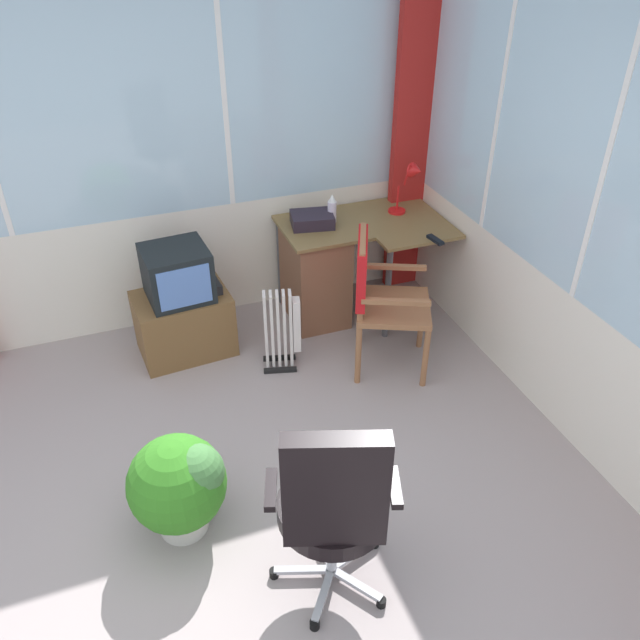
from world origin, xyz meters
name	(u,v)px	position (x,y,z in m)	size (l,w,h in m)	color
ground	(215,587)	(0.00, 0.00, -0.03)	(5.46, 5.73, 0.06)	#9E908F
north_window_panel	(116,153)	(0.00, 2.40, 1.34)	(4.46, 0.07, 2.68)	white
curtain_corner	(415,130)	(2.13, 2.27, 1.29)	(0.35, 0.07, 2.58)	#B2211D
desk	(320,269)	(1.30, 2.04, 0.40)	(1.19, 0.80, 0.75)	brown
desk_lamp	(412,180)	(2.00, 2.02, 1.01)	(0.23, 0.20, 0.40)	red
tv_remote	(435,240)	(1.97, 1.55, 0.76)	(0.04, 0.15, 0.02)	black
spray_bottle	(332,209)	(1.40, 2.08, 0.85)	(0.06, 0.06, 0.22)	silver
paper_tray	(312,220)	(1.25, 2.08, 0.80)	(0.30, 0.23, 0.09)	#271F2A
wooden_armchair	(375,287)	(1.42, 1.33, 0.62)	(0.64, 0.64, 0.98)	#98613E
office_chair	(334,504)	(0.52, -0.23, 0.63)	(0.63, 0.59, 1.11)	#B7B7BF
tv_on_stand	(182,308)	(0.23, 1.92, 0.36)	(0.67, 0.49, 0.82)	brown
space_heater	(283,330)	(0.83, 1.51, 0.30)	(0.29, 0.22, 0.60)	silver
potted_plant	(180,484)	(-0.06, 0.38, 0.33)	(0.50, 0.50, 0.58)	silver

